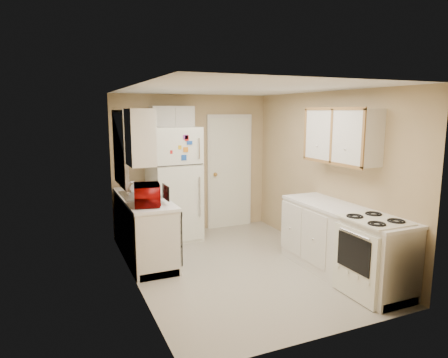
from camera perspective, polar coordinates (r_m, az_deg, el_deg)
name	(u,v)px	position (r m, az deg, el deg)	size (l,w,h in m)	color
floor	(238,267)	(5.64, 2.07, -12.39)	(3.80, 3.80, 0.00)	#BDB5A4
ceiling	(240,89)	(5.24, 2.23, 12.74)	(3.80, 3.80, 0.00)	white
wall_left	(133,189)	(4.88, -12.86, -1.43)	(3.80, 3.80, 0.00)	tan
wall_right	(325,175)	(6.04, 14.22, 0.62)	(3.80, 3.80, 0.00)	tan
wall_back	(192,164)	(7.05, -4.53, 2.16)	(2.80, 2.80, 0.00)	tan
wall_front	(330,215)	(3.73, 14.90, -4.95)	(2.80, 2.80, 0.00)	tan
left_counter	(144,227)	(5.97, -11.36, -6.75)	(0.60, 1.80, 0.90)	silver
dishwasher	(175,233)	(5.47, -7.03, -7.73)	(0.03, 0.58, 0.72)	black
sink	(141,198)	(6.01, -11.79, -2.62)	(0.54, 0.74, 0.16)	gray
microwave	(147,194)	(5.32, -10.92, -2.09)	(0.27, 0.49, 0.33)	#960806
soap_bottle	(134,186)	(6.20, -12.73, -0.96)	(0.08, 0.08, 0.17)	white
window_blinds	(121,148)	(5.86, -14.54, 4.28)	(0.10, 0.98, 1.08)	silver
upper_cabinet_left	(140,137)	(5.05, -11.90, 5.84)	(0.30, 0.45, 0.70)	silver
refrigerator	(174,184)	(6.65, -7.20, -0.66)	(0.77, 0.75, 1.87)	white
cabinet_over_fridge	(172,118)	(6.73, -7.46, 8.58)	(0.70, 0.30, 0.40)	silver
interior_door	(230,172)	(7.29, 0.80, 1.01)	(0.86, 0.06, 2.08)	white
right_counter	(342,242)	(5.42, 16.54, -8.67)	(0.60, 2.00, 0.90)	silver
stove	(372,261)	(4.99, 20.42, -10.93)	(0.56, 0.68, 0.83)	white
upper_cabinet_right	(341,136)	(5.49, 16.42, 5.95)	(0.30, 1.20, 0.70)	silver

